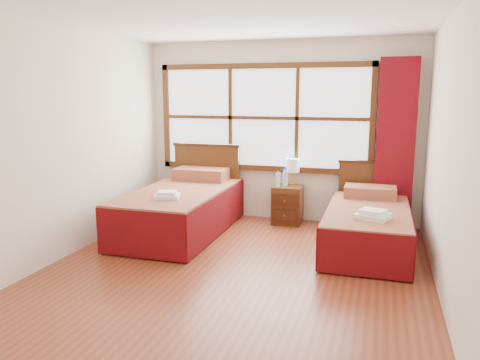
% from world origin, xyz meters
% --- Properties ---
extents(floor, '(4.50, 4.50, 0.00)m').
position_xyz_m(floor, '(0.00, 0.00, 0.00)').
color(floor, brown).
rests_on(floor, ground).
extents(ceiling, '(4.50, 4.50, 0.00)m').
position_xyz_m(ceiling, '(0.00, 0.00, 2.60)').
color(ceiling, white).
rests_on(ceiling, wall_back).
extents(wall_back, '(4.00, 0.00, 4.00)m').
position_xyz_m(wall_back, '(0.00, 2.25, 1.30)').
color(wall_back, silver).
rests_on(wall_back, floor).
extents(wall_left, '(0.00, 4.50, 4.50)m').
position_xyz_m(wall_left, '(-2.00, 0.00, 1.30)').
color(wall_left, silver).
rests_on(wall_left, floor).
extents(wall_right, '(0.00, 4.50, 4.50)m').
position_xyz_m(wall_right, '(2.00, 0.00, 1.30)').
color(wall_right, silver).
rests_on(wall_right, floor).
extents(window, '(3.16, 0.06, 1.56)m').
position_xyz_m(window, '(-0.25, 2.21, 1.50)').
color(window, white).
rests_on(window, wall_back).
extents(curtain, '(0.50, 0.16, 2.30)m').
position_xyz_m(curtain, '(1.60, 2.11, 1.17)').
color(curtain, maroon).
rests_on(curtain, wall_back).
extents(bed_left, '(1.13, 2.19, 1.10)m').
position_xyz_m(bed_left, '(-1.12, 1.20, 0.34)').
color(bed_left, '#361A0B').
rests_on(bed_left, floor).
extents(bed_right, '(0.97, 1.99, 0.94)m').
position_xyz_m(bed_right, '(1.31, 1.20, 0.29)').
color(bed_right, '#361A0B').
rests_on(bed_right, floor).
extents(nightstand, '(0.41, 0.41, 0.55)m').
position_xyz_m(nightstand, '(0.17, 1.99, 0.27)').
color(nightstand, '#4A2910').
rests_on(nightstand, floor).
extents(towels_left, '(0.36, 0.33, 0.09)m').
position_xyz_m(towels_left, '(-1.06, 0.63, 0.63)').
color(towels_left, white).
rests_on(towels_left, bed_left).
extents(towels_right, '(0.42, 0.39, 0.10)m').
position_xyz_m(towels_right, '(1.37, 0.71, 0.55)').
color(towels_right, white).
rests_on(towels_right, bed_right).
extents(lamp, '(0.20, 0.20, 0.38)m').
position_xyz_m(lamp, '(0.21, 2.13, 0.82)').
color(lamp, gold).
rests_on(lamp, nightstand).
extents(bottle_near, '(0.06, 0.06, 0.22)m').
position_xyz_m(bottle_near, '(0.05, 1.91, 0.65)').
color(bottle_near, '#C0DFF7').
rests_on(bottle_near, nightstand).
extents(bottle_far, '(0.07, 0.07, 0.26)m').
position_xyz_m(bottle_far, '(0.14, 2.00, 0.67)').
color(bottle_far, '#C0DFF7').
rests_on(bottle_far, nightstand).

